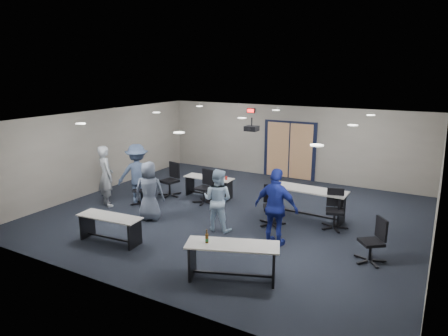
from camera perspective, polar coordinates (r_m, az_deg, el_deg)
The scene contains 25 objects.
floor at distance 11.36m, azimuth 1.30°, elevation -6.62°, with size 10.00×10.00×0.00m, color black.
back_wall at distance 15.00m, azimuth 9.42°, elevation 3.62°, with size 10.00×0.04×2.70m, color gray.
front_wall at distance 7.46m, azimuth -15.20°, elevation -7.27°, with size 10.00×0.04×2.70m, color gray.
left_wall at distance 13.95m, azimuth -17.15°, elevation 2.42°, with size 0.04×9.00×2.70m, color gray.
right_wall at distance 9.77m, azimuth 28.29°, elevation -3.44°, with size 0.04×9.00×2.70m, color gray.
ceiling at distance 10.71m, azimuth 1.38°, elevation 7.03°, with size 10.00×9.00×0.04m, color silver.
double_door at distance 15.02m, azimuth 9.33°, elevation 2.47°, with size 2.00×0.07×2.20m.
exit_sign at distance 15.40m, azimuth 3.86°, elevation 8.18°, with size 0.32×0.07×0.18m.
ceiling_projector at distance 11.06m, azimuth 3.96°, elevation 5.68°, with size 0.35×0.32×0.37m.
ceiling_can_lights at distance 10.93m, azimuth 1.99°, elevation 7.01°, with size 6.24×5.74×0.02m, color white, non-canonical shape.
table_front_left at distance 9.86m, azimuth -15.97°, elevation -7.73°, with size 1.62×0.66×0.64m.
table_front_right at distance 7.88m, azimuth 1.15°, elevation -12.31°, with size 1.89×1.20×1.00m.
table_back_left at distance 12.74m, azimuth -2.15°, elevation -2.21°, with size 1.62×0.58×0.76m.
table_back_right at distance 11.15m, azimuth 11.99°, elevation -4.24°, with size 2.07×0.74×0.83m.
chair_back_a at distance 12.93m, azimuth -7.81°, elevation -1.67°, with size 0.68×0.68×1.08m, color black, non-canonical shape.
chair_back_b at distance 12.15m, azimuth -2.88°, elevation -2.72°, with size 0.64×0.64×1.02m, color black, non-canonical shape.
chair_back_c at distance 10.52m, azimuth 6.92°, elevation -5.39°, with size 0.66×0.66×1.04m, color black, non-canonical shape.
chair_back_d at distance 10.59m, azimuth 15.57°, elevation -5.76°, with size 0.64×0.64×1.02m, color black, non-canonical shape.
chair_loose_left at distance 12.26m, azimuth -11.67°, elevation -2.85°, with size 0.64×0.64×1.02m, color black, non-canonical shape.
chair_loose_right at distance 9.06m, azimuth 20.29°, elevation -9.68°, with size 0.62×0.62×0.98m, color black, non-canonical shape.
person_gray at distance 12.31m, azimuth -16.53°, elevation -1.10°, with size 0.67×0.44×1.83m, color #9CA2AA.
person_plaid at distance 10.91m, azimuth -10.63°, elevation -3.26°, with size 0.79×0.51×1.61m, color slate.
person_lightblue at distance 10.05m, azimuth -0.92°, elevation -4.57°, with size 0.78×0.60×1.60m, color #B7D6F2.
person_navy at distance 9.23m, azimuth 7.46°, elevation -5.63°, with size 1.07×0.45×1.83m, color navy.
person_back at distance 12.29m, azimuth -12.26°, elevation -0.86°, with size 1.18×0.68×1.83m, color #3F5071.
Camera 1 is at (4.96, -9.41, 3.98)m, focal length 32.00 mm.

